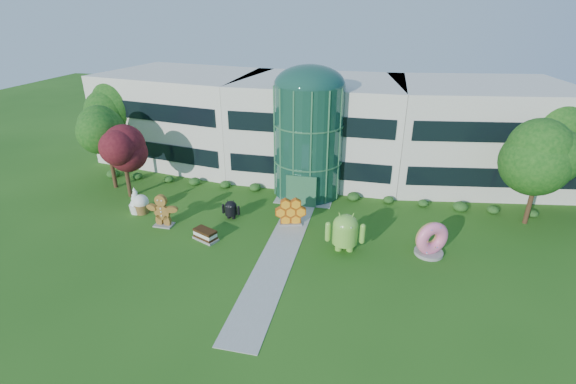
% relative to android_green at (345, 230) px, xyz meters
% --- Properties ---
extents(ground, '(140.00, 140.00, 0.00)m').
position_rel_android_green_xyz_m(ground, '(-4.37, -2.74, -1.63)').
color(ground, '#215114').
rests_on(ground, ground).
extents(building, '(46.00, 15.00, 9.30)m').
position_rel_android_green_xyz_m(building, '(-4.37, 15.26, 3.02)').
color(building, beige).
rests_on(building, ground).
extents(atrium, '(6.00, 6.00, 9.80)m').
position_rel_android_green_xyz_m(atrium, '(-4.37, 9.26, 3.27)').
color(atrium, '#194738').
rests_on(atrium, ground).
extents(walkway, '(2.40, 20.00, 0.04)m').
position_rel_android_green_xyz_m(walkway, '(-4.37, -0.74, -1.61)').
color(walkway, '#9E9E93').
rests_on(walkway, ground).
extents(tree_red, '(4.00, 4.00, 6.00)m').
position_rel_android_green_xyz_m(tree_red, '(-19.87, 4.76, 1.37)').
color(tree_red, '#3F0C14').
rests_on(tree_red, ground).
extents(trees_backdrop, '(52.00, 8.00, 8.40)m').
position_rel_android_green_xyz_m(trees_backdrop, '(-4.37, 10.26, 2.57)').
color(trees_backdrop, '#104210').
rests_on(trees_backdrop, ground).
extents(android_green, '(3.07, 2.21, 3.27)m').
position_rel_android_green_xyz_m(android_green, '(0.00, 0.00, 0.00)').
color(android_green, '#6FB63A').
rests_on(android_green, ground).
extents(android_black, '(1.60, 1.09, 1.80)m').
position_rel_android_green_xyz_m(android_black, '(-9.46, 2.76, -0.73)').
color(android_black, black).
rests_on(android_black, ground).
extents(donut, '(2.71, 2.26, 2.55)m').
position_rel_android_green_xyz_m(donut, '(5.81, 0.84, -0.36)').
color(donut, pink).
rests_on(donut, ground).
extents(gingerbread, '(2.91, 1.15, 2.68)m').
position_rel_android_green_xyz_m(gingerbread, '(-14.22, 0.44, -0.30)').
color(gingerbread, brown).
rests_on(gingerbread, ground).
extents(ice_cream_sandwich, '(2.12, 1.63, 0.85)m').
position_rel_android_green_xyz_m(ice_cream_sandwich, '(-10.15, -0.86, -1.21)').
color(ice_cream_sandwich, black).
rests_on(ice_cream_sandwich, ground).
extents(honeycomb, '(2.74, 1.62, 2.03)m').
position_rel_android_green_xyz_m(honeycomb, '(-4.53, 2.87, -0.62)').
color(honeycomb, orange).
rests_on(honeycomb, ground).
extents(froyo, '(1.37, 1.37, 2.26)m').
position_rel_android_green_xyz_m(froyo, '(-17.47, 1.97, -0.51)').
color(froyo, white).
rests_on(froyo, ground).
extents(cupcake, '(1.60, 1.60, 1.65)m').
position_rel_android_green_xyz_m(cupcake, '(-17.04, 2.01, -0.81)').
color(cupcake, white).
rests_on(cupcake, ground).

